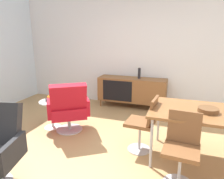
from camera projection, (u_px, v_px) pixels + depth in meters
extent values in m
plane|color=tan|center=(107.00, 161.00, 2.97)|extent=(8.32, 8.32, 0.00)
cube|color=white|center=(145.00, 48.00, 4.99)|extent=(6.80, 0.12, 2.80)
cube|color=brown|center=(132.00, 90.00, 5.03)|extent=(1.60, 0.44, 0.56)
cube|color=black|center=(117.00, 91.00, 4.92)|extent=(0.70, 0.01, 0.48)
cylinder|color=brown|center=(101.00, 103.00, 5.20)|extent=(0.03, 0.03, 0.16)
cylinder|color=brown|center=(162.00, 110.00, 4.73)|extent=(0.03, 0.03, 0.16)
cylinder|color=brown|center=(106.00, 99.00, 5.51)|extent=(0.03, 0.03, 0.16)
cylinder|color=brown|center=(163.00, 105.00, 5.05)|extent=(0.03, 0.03, 0.16)
cylinder|color=black|center=(139.00, 73.00, 4.87)|extent=(0.06, 0.06, 0.25)
cube|color=brown|center=(212.00, 113.00, 2.79)|extent=(1.60, 0.90, 0.04)
cylinder|color=#B7B7BC|center=(151.00, 143.00, 2.75)|extent=(0.04, 0.04, 0.70)
cylinder|color=#B7B7BC|center=(159.00, 121.00, 3.46)|extent=(0.04, 0.04, 0.70)
cylinder|color=brown|center=(208.00, 110.00, 2.76)|extent=(0.26, 0.26, 0.06)
cube|color=brown|center=(140.00, 122.00, 3.15)|extent=(0.43, 0.43, 0.05)
cube|color=brown|center=(153.00, 111.00, 3.03)|extent=(0.12, 0.39, 0.38)
cylinder|color=#B7B7BC|center=(140.00, 137.00, 3.22)|extent=(0.04, 0.04, 0.42)
cylinder|color=#B7B7BC|center=(139.00, 149.00, 3.27)|extent=(0.36, 0.36, 0.01)
cube|color=brown|center=(181.00, 150.00, 2.40)|extent=(0.43, 0.43, 0.05)
cube|color=brown|center=(184.00, 127.00, 2.50)|extent=(0.39, 0.12, 0.38)
cylinder|color=#B7B7BC|center=(179.00, 169.00, 2.46)|extent=(0.04, 0.04, 0.42)
cube|color=red|center=(68.00, 110.00, 3.84)|extent=(0.81, 0.80, 0.20)
cube|color=red|center=(68.00, 98.00, 3.54)|extent=(0.65, 0.56, 0.51)
cube|color=red|center=(86.00, 105.00, 3.90)|extent=(0.33, 0.45, 0.28)
cube|color=red|center=(49.00, 108.00, 3.74)|extent=(0.33, 0.45, 0.28)
cylinder|color=#B7B7BC|center=(69.00, 123.00, 3.90)|extent=(0.06, 0.06, 0.28)
cylinder|color=#B7B7BC|center=(70.00, 129.00, 3.94)|extent=(0.48, 0.48, 0.02)
cube|color=#262628|center=(13.00, 152.00, 2.35)|extent=(0.18, 0.50, 0.28)
cylinder|color=white|center=(51.00, 102.00, 3.92)|extent=(0.44, 0.44, 0.02)
cylinder|color=white|center=(52.00, 115.00, 3.99)|extent=(0.05, 0.05, 0.50)
cone|color=white|center=(53.00, 126.00, 4.05)|extent=(0.32, 0.32, 0.02)
cylinder|color=#262628|center=(51.00, 100.00, 3.91)|extent=(0.20, 0.20, 0.05)
sphere|color=orange|center=(53.00, 97.00, 3.90)|extent=(0.07, 0.07, 0.07)
sphere|color=orange|center=(52.00, 97.00, 3.94)|extent=(0.07, 0.07, 0.07)
sphere|color=orange|center=(49.00, 97.00, 3.91)|extent=(0.07, 0.07, 0.07)
sphere|color=orange|center=(50.00, 98.00, 3.86)|extent=(0.07, 0.07, 0.07)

